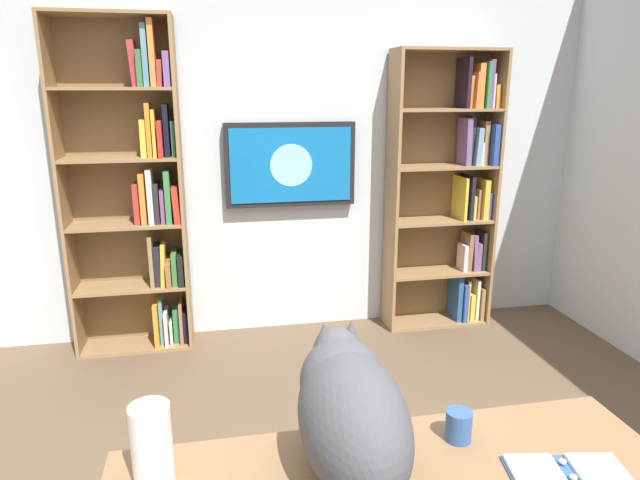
{
  "coord_description": "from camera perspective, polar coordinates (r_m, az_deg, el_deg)",
  "views": [
    {
      "loc": [
        0.53,
        1.73,
        1.76
      ],
      "look_at": [
        -0.0,
        -1.02,
        1.0
      ],
      "focal_mm": 31.14,
      "sensor_mm": 36.0,
      "label": 1
    }
  ],
  "objects": [
    {
      "name": "bookshelf_right",
      "position": [
        3.88,
        -18.09,
        4.63
      ],
      "size": [
        0.77,
        0.28,
        2.21
      ],
      "color": "#937047",
      "rests_on": "ground"
    },
    {
      "name": "open_binder",
      "position": [
        1.79,
        24.57,
        -21.53
      ],
      "size": [
        0.36,
        0.27,
        0.02
      ],
      "color": "#335999",
      "rests_on": "desk"
    },
    {
      "name": "bookshelf_left",
      "position": [
        4.24,
        13.51,
        4.81
      ],
      "size": [
        0.79,
        0.28,
        2.03
      ],
      "color": "#937047",
      "rests_on": "ground"
    },
    {
      "name": "paper_towel_roll",
      "position": [
        1.65,
        -16.9,
        -19.49
      ],
      "size": [
        0.11,
        0.11,
        0.23
      ],
      "primitive_type": "cylinder",
      "color": "white",
      "rests_on": "desk"
    },
    {
      "name": "wall_back",
      "position": [
        4.02,
        -3.39,
        9.39
      ],
      "size": [
        4.52,
        0.06,
        2.7
      ],
      "primitive_type": "cube",
      "color": "silver",
      "rests_on": "ground"
    },
    {
      "name": "wall_mounted_tv",
      "position": [
        3.95,
        -3.05,
        7.74
      ],
      "size": [
        0.92,
        0.07,
        0.59
      ],
      "color": "black"
    },
    {
      "name": "cat",
      "position": [
        1.6,
        3.01,
        -16.83
      ],
      "size": [
        0.3,
        0.69,
        0.38
      ],
      "color": "#4C4C51",
      "rests_on": "desk"
    },
    {
      "name": "coffee_mug",
      "position": [
        1.83,
        14.05,
        -18.02
      ],
      "size": [
        0.08,
        0.08,
        0.1
      ],
      "primitive_type": "cylinder",
      "color": "#335999",
      "rests_on": "desk"
    }
  ]
}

